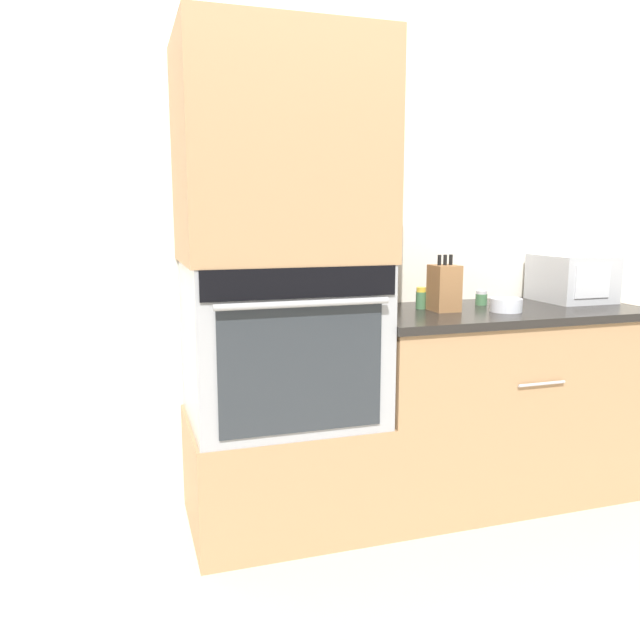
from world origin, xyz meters
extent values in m
plane|color=beige|center=(0.00, 0.00, 0.00)|extent=(12.00, 12.00, 0.00)
cube|color=silver|center=(0.00, 0.63, 1.25)|extent=(8.00, 0.05, 2.50)
cube|color=#A87F56|center=(-0.38, 0.30, 0.23)|extent=(0.77, 0.60, 0.46)
cube|color=#9EA0A5|center=(-0.38, 0.30, 0.78)|extent=(0.74, 0.59, 0.64)
cube|color=black|center=(-0.38, 0.00, 1.05)|extent=(0.71, 0.01, 0.11)
cube|color=orange|center=(-0.38, 0.00, 1.05)|extent=(0.09, 0.00, 0.03)
cube|color=#282D33|center=(-0.38, 0.00, 0.74)|extent=(0.61, 0.01, 0.47)
cylinder|color=#9EA0A5|center=(-0.38, -0.03, 0.98)|extent=(0.63, 0.02, 0.02)
cube|color=#A87F56|center=(-0.38, 0.30, 1.52)|extent=(0.77, 0.60, 0.84)
cube|color=#A87F56|center=(0.63, 0.30, 0.42)|extent=(1.27, 0.60, 0.84)
cube|color=black|center=(0.63, 0.30, 0.85)|extent=(1.29, 0.63, 0.03)
cylinder|color=#B7B7BC|center=(0.63, -0.01, 0.60)|extent=(0.22, 0.01, 0.01)
cube|color=#B2B5BA|center=(1.09, 0.40, 0.98)|extent=(0.30, 0.32, 0.22)
cube|color=silver|center=(1.07, 0.24, 0.98)|extent=(0.19, 0.01, 0.15)
cube|color=olive|center=(0.35, 0.31, 0.97)|extent=(0.11, 0.12, 0.20)
cylinder|color=black|center=(0.32, 0.31, 1.09)|extent=(0.02, 0.02, 0.04)
cylinder|color=black|center=(0.35, 0.31, 1.09)|extent=(0.02, 0.02, 0.04)
cylinder|color=black|center=(0.38, 0.31, 1.09)|extent=(0.02, 0.02, 0.04)
cylinder|color=silver|center=(0.59, 0.21, 0.90)|extent=(0.14, 0.14, 0.06)
cylinder|color=#427047|center=(0.28, 0.39, 0.91)|extent=(0.05, 0.05, 0.08)
cylinder|color=gold|center=(0.28, 0.39, 0.96)|extent=(0.04, 0.04, 0.02)
cylinder|color=#427047|center=(0.60, 0.42, 0.90)|extent=(0.05, 0.05, 0.05)
cylinder|color=#B7B7BC|center=(0.60, 0.42, 0.93)|extent=(0.05, 0.05, 0.01)
camera|label=1|loc=(-0.98, -2.09, 1.29)|focal=35.00mm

